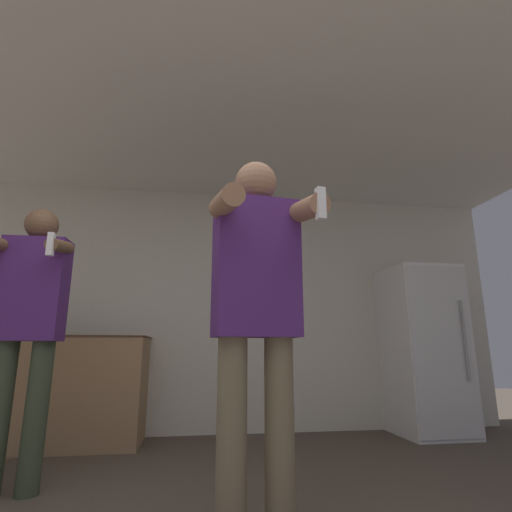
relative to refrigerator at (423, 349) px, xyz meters
The scene contains 8 objects.
wall_back 2.53m from the refrigerator, behind, with size 7.00×0.06×2.55m.
ceiling_slab 3.22m from the refrigerator, 155.07° to the right, with size 7.00×3.51×0.05m.
refrigerator is the anchor object (origin of this frame).
counter 3.63m from the refrigerator, behind, with size 1.67×0.67×0.95m.
bottle_dark_rum 4.03m from the refrigerator, behind, with size 0.07×0.07×0.32m.
bottle_amber_bourbon 3.60m from the refrigerator, behind, with size 0.08×0.08×0.28m.
person_woman_foreground 2.95m from the refrigerator, 134.79° to the right, with size 0.52×0.50×1.75m.
person_man_side 3.60m from the refrigerator, 160.63° to the right, with size 0.45×0.43×1.75m.
Camera 1 is at (0.10, -1.29, 0.82)m, focal length 28.00 mm.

